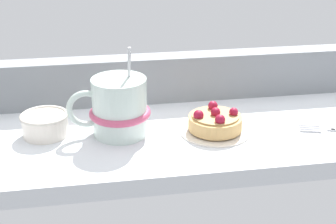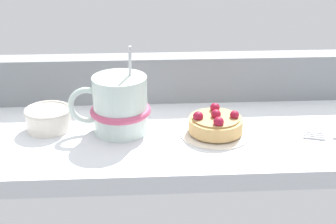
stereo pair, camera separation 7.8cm
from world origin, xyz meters
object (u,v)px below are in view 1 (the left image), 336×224
(raspberry_tart, at_px, (215,121))
(sugar_bowl, at_px, (45,124))
(coffee_mug, at_px, (118,108))
(dessert_plate, at_px, (215,130))

(raspberry_tart, bearing_deg, sugar_bowl, 172.71)
(coffee_mug, relative_size, sugar_bowl, 1.87)
(dessert_plate, xyz_separation_m, coffee_mug, (-0.16, 0.02, 0.04))
(raspberry_tart, relative_size, sugar_bowl, 1.14)
(dessert_plate, height_order, raspberry_tart, raspberry_tart)
(dessert_plate, height_order, sugar_bowl, sugar_bowl)
(dessert_plate, xyz_separation_m, sugar_bowl, (-0.28, 0.04, 0.02))
(dessert_plate, bearing_deg, sugar_bowl, 172.75)
(dessert_plate, xyz_separation_m, raspberry_tart, (-0.00, -0.00, 0.02))
(dessert_plate, relative_size, raspberry_tart, 1.32)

